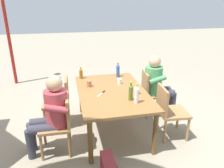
# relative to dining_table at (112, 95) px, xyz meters

# --- Properties ---
(ground_plane) EXTENTS (24.00, 24.00, 0.00)m
(ground_plane) POSITION_rel_dining_table_xyz_m (0.00, 0.00, -0.65)
(ground_plane) COLOR gray
(dining_table) EXTENTS (1.67, 1.08, 0.73)m
(dining_table) POSITION_rel_dining_table_xyz_m (0.00, 0.00, 0.00)
(dining_table) COLOR olive
(dining_table) RESTS_ON ground_plane
(chair_near_right) EXTENTS (0.49, 0.49, 0.87)m
(chair_near_right) POSITION_rel_dining_table_xyz_m (0.39, -0.84, -0.16)
(chair_near_right) COLOR #A37547
(chair_near_right) RESTS_ON ground_plane
(chair_far_left) EXTENTS (0.45, 0.45, 0.87)m
(chair_far_left) POSITION_rel_dining_table_xyz_m (-0.38, 0.84, -0.16)
(chair_far_left) COLOR #A37547
(chair_far_left) RESTS_ON ground_plane
(chair_far_right) EXTENTS (0.46, 0.46, 0.87)m
(chair_far_right) POSITION_rel_dining_table_xyz_m (0.37, 0.84, -0.16)
(chair_far_right) COLOR #A37547
(chair_far_right) RESTS_ON ground_plane
(chair_near_left) EXTENTS (0.47, 0.47, 0.87)m
(chair_near_left) POSITION_rel_dining_table_xyz_m (-0.37, -0.84, -0.16)
(chair_near_left) COLOR #A37547
(chair_near_left) RESTS_ON ground_plane
(person_in_white_shirt) EXTENTS (0.47, 0.61, 1.18)m
(person_in_white_shirt) POSITION_rel_dining_table_xyz_m (0.38, -0.95, 0.00)
(person_in_white_shirt) COLOR #4C935B
(person_in_white_shirt) RESTS_ON ground_plane
(person_in_plaid_shirt) EXTENTS (0.47, 0.61, 1.18)m
(person_in_plaid_shirt) POSITION_rel_dining_table_xyz_m (-0.38, 0.95, 0.00)
(person_in_plaid_shirt) COLOR #B7424C
(person_in_plaid_shirt) RESTS_ON ground_plane
(bottle_clear) EXTENTS (0.06, 0.06, 0.30)m
(bottle_clear) POSITION_rel_dining_table_xyz_m (-0.50, -0.25, 0.21)
(bottle_clear) COLOR white
(bottle_clear) RESTS_ON dining_table
(bottle_olive) EXTENTS (0.06, 0.06, 0.29)m
(bottle_olive) POSITION_rel_dining_table_xyz_m (-0.39, -0.20, 0.20)
(bottle_olive) COLOR #566623
(bottle_olive) RESTS_ON dining_table
(bottle_amber) EXTENTS (0.06, 0.06, 0.23)m
(bottle_amber) POSITION_rel_dining_table_xyz_m (0.71, 0.44, 0.18)
(bottle_amber) COLOR #996019
(bottle_amber) RESTS_ON dining_table
(bottle_blue) EXTENTS (0.06, 0.06, 0.29)m
(bottle_blue) POSITION_rel_dining_table_xyz_m (0.66, -0.26, 0.20)
(bottle_blue) COLOR #2D56A3
(bottle_blue) RESTS_ON dining_table
(cup_terracotta) EXTENTS (0.08, 0.08, 0.11)m
(cup_terracotta) POSITION_rel_dining_table_xyz_m (0.26, 0.34, 0.13)
(cup_terracotta) COLOR #BC6B47
(cup_terracotta) RESTS_ON dining_table
(cup_steel) EXTENTS (0.08, 0.08, 0.11)m
(cup_steel) POSITION_rel_dining_table_xyz_m (-0.20, -0.35, 0.13)
(cup_steel) COLOR #B2B7BC
(cup_steel) RESTS_ON dining_table
(cup_white) EXTENTS (0.07, 0.07, 0.09)m
(cup_white) POSITION_rel_dining_table_xyz_m (0.29, -0.20, 0.12)
(cup_white) COLOR white
(cup_white) RESTS_ON dining_table
(table_knife) EXTENTS (0.20, 0.16, 0.01)m
(table_knife) POSITION_rel_dining_table_xyz_m (-0.07, 0.18, 0.08)
(table_knife) COLOR silver
(table_knife) RESTS_ON dining_table
(lamp_post) EXTENTS (0.56, 0.20, 2.63)m
(lamp_post) POSITION_rel_dining_table_xyz_m (2.74, 2.05, 1.23)
(lamp_post) COLOR maroon
(lamp_post) RESTS_ON ground_plane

